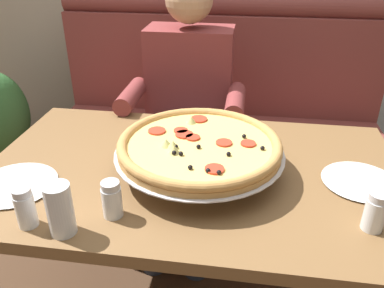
% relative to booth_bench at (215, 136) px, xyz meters
% --- Properties ---
extents(booth_bench, '(1.77, 0.78, 1.13)m').
position_rel_booth_bench_xyz_m(booth_bench, '(0.00, 0.00, 0.00)').
color(booth_bench, brown).
rests_on(booth_bench, ground_plane).
extents(dining_table, '(1.35, 0.82, 0.72)m').
position_rel_booth_bench_xyz_m(dining_table, '(0.00, -0.88, 0.24)').
color(dining_table, brown).
rests_on(dining_table, ground_plane).
extents(diner_main, '(0.54, 0.64, 1.27)m').
position_rel_booth_bench_xyz_m(diner_main, '(-0.12, -0.27, 0.31)').
color(diner_main, '#2D3342').
rests_on(diner_main, ground_plane).
extents(pizza, '(0.53, 0.53, 0.12)m').
position_rel_booth_bench_xyz_m(pizza, '(0.02, -0.88, 0.41)').
color(pizza, silver).
rests_on(pizza, dining_table).
extents(shaker_pepper_flakes, '(0.06, 0.06, 0.11)m').
position_rel_booth_bench_xyz_m(shaker_pepper_flakes, '(0.51, -1.10, 0.37)').
color(shaker_pepper_flakes, white).
rests_on(shaker_pepper_flakes, dining_table).
extents(shaker_oregano, '(0.05, 0.05, 0.11)m').
position_rel_booth_bench_xyz_m(shaker_oregano, '(-0.18, -1.14, 0.37)').
color(shaker_oregano, white).
rests_on(shaker_oregano, dining_table).
extents(shaker_parmesan, '(0.05, 0.05, 0.11)m').
position_rel_booth_bench_xyz_m(shaker_parmesan, '(-0.38, -1.22, 0.37)').
color(shaker_parmesan, white).
rests_on(shaker_parmesan, dining_table).
extents(plate_near_left, '(0.23, 0.23, 0.02)m').
position_rel_booth_bench_xyz_m(plate_near_left, '(0.52, -0.88, 0.33)').
color(plate_near_left, white).
rests_on(plate_near_left, dining_table).
extents(plate_near_right, '(0.25, 0.25, 0.02)m').
position_rel_booth_bench_xyz_m(plate_near_right, '(-0.52, -1.05, 0.33)').
color(plate_near_right, white).
rests_on(plate_near_right, dining_table).
extents(drinking_glass, '(0.07, 0.07, 0.14)m').
position_rel_booth_bench_xyz_m(drinking_glass, '(-0.28, -1.23, 0.39)').
color(drinking_glass, silver).
rests_on(drinking_glass, dining_table).
extents(potted_plant, '(0.36, 0.36, 0.70)m').
position_rel_booth_bench_xyz_m(potted_plant, '(-1.31, 0.01, -0.01)').
color(potted_plant, brown).
rests_on(potted_plant, ground_plane).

